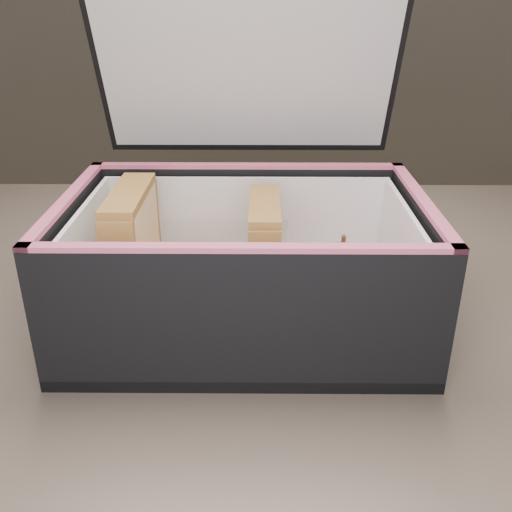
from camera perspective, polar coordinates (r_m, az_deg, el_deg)
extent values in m
cube|color=brown|center=(0.57, 3.86, -7.12)|extent=(1.20, 0.80, 0.03)
cube|color=black|center=(0.61, -0.88, 18.35)|extent=(0.31, 0.08, 0.19)
cube|color=tan|center=(0.53, -13.00, 0.16)|extent=(0.01, 0.10, 0.11)
cube|color=#DD677A|center=(0.53, -12.02, -0.27)|extent=(0.01, 0.10, 0.10)
cube|color=tan|center=(0.52, -11.13, 0.15)|extent=(0.01, 0.10, 0.11)
cube|color=brown|center=(0.50, -12.65, 6.01)|extent=(0.03, 0.10, 0.01)
cube|color=tan|center=(0.51, -0.07, -0.36)|extent=(0.01, 0.09, 0.10)
cube|color=#DD677A|center=(0.52, 0.82, -0.76)|extent=(0.01, 0.09, 0.09)
cube|color=tan|center=(0.51, 1.72, -0.37)|extent=(0.01, 0.09, 0.10)
cube|color=brown|center=(0.49, 0.86, 5.07)|extent=(0.03, 0.09, 0.01)
cylinder|color=#FE5D21|center=(0.56, -6.98, -3.15)|extent=(0.03, 0.08, 0.01)
cylinder|color=#FE5D21|center=(0.54, -5.87, -3.22)|extent=(0.02, 0.08, 0.01)
cylinder|color=#FE5D21|center=(0.51, -4.11, -3.22)|extent=(0.03, 0.08, 0.01)
cylinder|color=#FE5D21|center=(0.53, -4.69, -4.65)|extent=(0.01, 0.08, 0.01)
cylinder|color=#FE5D21|center=(0.51, -5.45, -4.98)|extent=(0.02, 0.08, 0.01)
cylinder|color=#FE5D21|center=(0.54, -6.94, -1.43)|extent=(0.02, 0.08, 0.01)
cylinder|color=#FE5D21|center=(0.56, -4.90, -2.84)|extent=(0.02, 0.08, 0.01)
cylinder|color=#FE5D21|center=(0.54, -6.07, -2.79)|extent=(0.03, 0.08, 0.01)
cube|color=white|center=(0.54, 8.37, -5.03)|extent=(0.08, 0.08, 0.01)
ellipsoid|color=#980406|center=(0.52, 8.49, -2.03)|extent=(0.07, 0.07, 0.06)
cylinder|color=#472C19|center=(0.50, 8.74, 1.49)|extent=(0.00, 0.01, 0.01)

